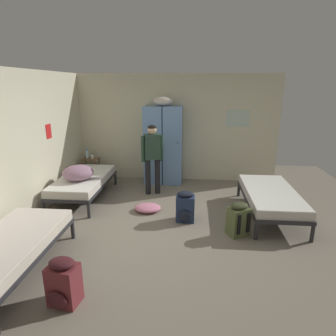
# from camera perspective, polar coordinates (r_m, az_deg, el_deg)

# --- Properties ---
(ground_plane) EXTENTS (8.17, 8.17, 0.00)m
(ground_plane) POSITION_cam_1_polar(r_m,az_deg,el_deg) (5.07, -0.26, -11.18)
(ground_plane) COLOR gray
(room_backdrop) EXTENTS (4.91, 5.17, 2.58)m
(room_backdrop) POSITION_cam_1_polar(r_m,az_deg,el_deg) (6.07, -10.89, 6.05)
(room_backdrop) COLOR beige
(room_backdrop) RESTS_ON ground_plane
(locker_bank) EXTENTS (0.90, 0.55, 2.07)m
(locker_bank) POSITION_cam_1_polar(r_m,az_deg,el_deg) (6.93, -0.93, 4.85)
(locker_bank) COLOR #6B93C6
(locker_bank) RESTS_ON ground_plane
(shelf_unit) EXTENTS (0.38, 0.30, 0.57)m
(shelf_unit) POSITION_cam_1_polar(r_m,az_deg,el_deg) (7.43, -14.96, 0.13)
(shelf_unit) COLOR brown
(shelf_unit) RESTS_ON ground_plane
(bed_left_rear) EXTENTS (0.90, 1.90, 0.49)m
(bed_left_rear) POSITION_cam_1_polar(r_m,az_deg,el_deg) (6.31, -16.30, -2.50)
(bed_left_rear) COLOR #28282D
(bed_left_rear) RESTS_ON ground_plane
(bed_left_front) EXTENTS (0.90, 1.90, 0.49)m
(bed_left_front) POSITION_cam_1_polar(r_m,az_deg,el_deg) (4.24, -28.90, -13.43)
(bed_left_front) COLOR #28282D
(bed_left_front) RESTS_ON ground_plane
(bed_right) EXTENTS (0.90, 1.90, 0.49)m
(bed_right) POSITION_cam_1_polar(r_m,az_deg,el_deg) (5.60, 19.56, -5.19)
(bed_right) COLOR #28282D
(bed_right) RESTS_ON ground_plane
(bedding_heap) EXTENTS (0.61, 0.60, 0.29)m
(bedding_heap) POSITION_cam_1_polar(r_m,az_deg,el_deg) (6.03, -17.33, -0.89)
(bedding_heap) COLOR gray
(bedding_heap) RESTS_ON bed_left_rear
(person_traveler) EXTENTS (0.46, 0.29, 1.52)m
(person_traveler) POSITION_cam_1_polar(r_m,az_deg,el_deg) (6.18, -3.10, 2.93)
(person_traveler) COLOR black
(person_traveler) RESTS_ON ground_plane
(water_bottle) EXTENTS (0.06, 0.06, 0.24)m
(water_bottle) POSITION_cam_1_polar(r_m,az_deg,el_deg) (7.40, -15.67, 2.65)
(water_bottle) COLOR #B2DBEA
(water_bottle) RESTS_ON shelf_unit
(lotion_bottle) EXTENTS (0.05, 0.05, 0.15)m
(lotion_bottle) POSITION_cam_1_polar(r_m,az_deg,el_deg) (7.30, -14.71, 2.22)
(lotion_bottle) COLOR white
(lotion_bottle) RESTS_ON shelf_unit
(backpack_navy) EXTENTS (0.32, 0.34, 0.55)m
(backpack_navy) POSITION_cam_1_polar(r_m,az_deg,el_deg) (5.12, 3.43, -7.71)
(backpack_navy) COLOR navy
(backpack_navy) RESTS_ON ground_plane
(backpack_olive) EXTENTS (0.40, 0.41, 0.55)m
(backpack_olive) POSITION_cam_1_polar(r_m,az_deg,el_deg) (4.81, 13.66, -9.83)
(backpack_olive) COLOR #566038
(backpack_olive) RESTS_ON ground_plane
(backpack_maroon) EXTENTS (0.35, 0.37, 0.55)m
(backpack_maroon) POSITION_cam_1_polar(r_m,az_deg,el_deg) (3.56, -19.96, -20.51)
(backpack_maroon) COLOR maroon
(backpack_maroon) RESTS_ON ground_plane
(clothes_pile_pink) EXTENTS (0.50, 0.41, 0.13)m
(clothes_pile_pink) POSITION_cam_1_polar(r_m,az_deg,el_deg) (5.58, -4.03, -7.84)
(clothes_pile_pink) COLOR pink
(clothes_pile_pink) RESTS_ON ground_plane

